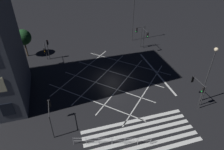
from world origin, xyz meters
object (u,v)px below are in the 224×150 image
at_px(traffic_light_se_main, 202,92).
at_px(traffic_light_ne_cross, 145,35).
at_px(traffic_light_nw_main, 48,45).
at_px(traffic_light_se_cross, 197,85).
at_px(traffic_light_nw_cross, 45,50).
at_px(traffic_light_sw_cross, 50,111).
at_px(street_tree_near, 23,37).
at_px(street_lamp_far, 134,12).
at_px(street_lamp_east, 211,66).
at_px(traffic_light_ne_main, 140,33).

xyz_separation_m(traffic_light_se_main, traffic_light_ne_cross, (-0.51, 16.78, 0.88)).
height_order(traffic_light_nw_main, traffic_light_ne_cross, traffic_light_ne_cross).
height_order(traffic_light_se_main, traffic_light_se_cross, traffic_light_se_cross).
bearing_deg(traffic_light_nw_cross, traffic_light_sw_cross, 1.05).
bearing_deg(street_tree_near, traffic_light_sw_cross, -78.74).
height_order(traffic_light_se_cross, traffic_light_ne_cross, traffic_light_ne_cross).
relative_size(traffic_light_sw_cross, street_lamp_far, 0.34).
bearing_deg(traffic_light_se_cross, traffic_light_se_main, -171.77).
relative_size(traffic_light_se_main, street_lamp_far, 0.33).
height_order(street_lamp_east, street_lamp_far, street_lamp_far).
height_order(traffic_light_se_cross, street_lamp_far, street_lamp_far).
distance_m(traffic_light_se_main, street_tree_near, 30.58).
height_order(traffic_light_se_main, street_lamp_far, street_lamp_far).
bearing_deg(traffic_light_ne_main, street_lamp_east, 95.94).
distance_m(traffic_light_sw_cross, traffic_light_se_cross, 18.48).
distance_m(traffic_light_nw_cross, traffic_light_se_cross, 24.62).
relative_size(traffic_light_sw_cross, street_tree_near, 0.64).
xyz_separation_m(street_lamp_east, street_lamp_far, (-1.74, 21.07, 0.55)).
bearing_deg(street_lamp_far, traffic_light_se_cross, -87.65).
bearing_deg(street_lamp_east, traffic_light_sw_cross, 177.01).
height_order(traffic_light_ne_main, traffic_light_ne_cross, traffic_light_ne_main).
bearing_deg(traffic_light_se_cross, traffic_light_ne_main, 3.03).
relative_size(traffic_light_sw_cross, street_lamp_east, 0.41).
height_order(traffic_light_ne_cross, street_tree_near, street_tree_near).
xyz_separation_m(traffic_light_sw_cross, traffic_light_nw_cross, (-0.28, 15.29, 0.03)).
relative_size(traffic_light_nw_cross, street_lamp_far, 0.34).
bearing_deg(traffic_light_sw_cross, street_lamp_east, -92.99).
distance_m(traffic_light_nw_cross, traffic_light_se_main, 25.44).
distance_m(traffic_light_nw_main, street_lamp_east, 26.07).
xyz_separation_m(traffic_light_se_main, street_tree_near, (-22.41, 20.76, 1.44)).
bearing_deg(traffic_light_nw_main, traffic_light_sw_cross, -90.89).
distance_m(traffic_light_sw_cross, traffic_light_nw_cross, 15.30).
bearing_deg(traffic_light_ne_main, traffic_light_se_main, 93.34).
height_order(traffic_light_nw_main, street_lamp_east, street_lamp_east).
distance_m(traffic_light_ne_main, traffic_light_se_cross, 16.77).
distance_m(traffic_light_nw_cross, street_tree_near, 5.27).
distance_m(traffic_light_nw_cross, street_lamp_east, 25.71).
distance_m(traffic_light_sw_cross, street_lamp_far, 26.94).
distance_m(traffic_light_nw_main, traffic_light_se_main, 25.89).
relative_size(traffic_light_nw_main, traffic_light_nw_cross, 1.15).
bearing_deg(traffic_light_nw_main, street_tree_near, 148.14).
bearing_deg(traffic_light_se_cross, traffic_light_nw_cross, 49.58).
xyz_separation_m(traffic_light_sw_cross, street_lamp_east, (19.36, -1.01, 3.09)).
bearing_deg(traffic_light_ne_main, traffic_light_nw_cross, 2.45).
distance_m(traffic_light_nw_main, street_tree_near, 4.86).
relative_size(traffic_light_nw_main, street_lamp_east, 0.48).
xyz_separation_m(traffic_light_sw_cross, traffic_light_ne_cross, (18.11, 15.05, 0.74)).
relative_size(traffic_light_se_cross, street_tree_near, 0.68).
distance_m(traffic_light_ne_cross, street_tree_near, 22.26).
height_order(traffic_light_nw_main, traffic_light_ne_main, traffic_light_ne_main).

